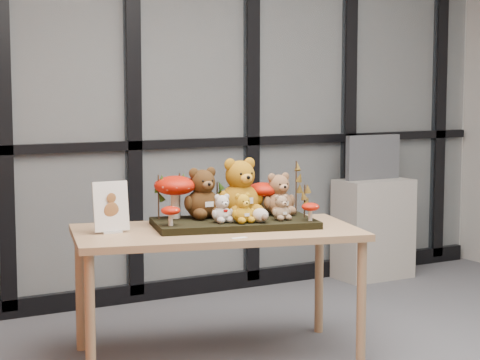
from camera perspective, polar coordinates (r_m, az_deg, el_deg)
room_shell at (r=3.88m, az=13.78°, el=9.55°), size 5.00×5.00×5.00m
glass_partition at (r=5.92m, az=-3.01°, el=5.98°), size 4.90×0.06×2.78m
display_table at (r=4.57m, az=-1.56°, el=-4.06°), size 1.62×1.10×0.69m
diorama_tray at (r=4.63m, az=-0.38°, el=-2.84°), size 0.93×0.63×0.04m
bear_pooh_yellow at (r=4.71m, az=-0.02°, el=-0.29°), size 0.32×0.31×0.35m
bear_brown_medium at (r=4.68m, az=-2.48°, el=-0.67°), size 0.28×0.26×0.30m
bear_tan_back at (r=4.79m, az=2.54°, el=-0.78°), size 0.24×0.22×0.26m
bear_small_yellow at (r=4.52m, az=0.17°, el=-1.74°), size 0.16×0.15×0.17m
bear_white_bow at (r=4.53m, az=-1.19°, el=-1.77°), size 0.15×0.14×0.16m
bear_beige_small at (r=4.61m, az=2.71°, el=-1.72°), size 0.14×0.13×0.15m
plush_cream_hedgehog at (r=4.53m, az=1.34°, el=-2.29°), size 0.08×0.07×0.08m
mushroom_back_left at (r=4.67m, az=-4.27°, el=-0.98°), size 0.23×0.23×0.25m
mushroom_back_right at (r=4.81m, az=1.52°, el=-1.11°), size 0.18×0.18×0.20m
mushroom_front_left at (r=4.44m, az=-4.57°, el=-2.30°), size 0.10×0.10×0.11m
mushroom_front_right at (r=4.60m, az=4.65°, el=-2.03°), size 0.09×0.09×0.11m
sprig_green_far_left at (r=4.64m, az=-5.37°, el=-1.13°), size 0.05×0.05×0.24m
sprig_green_mid_left at (r=4.71m, az=-3.98°, el=-1.00°), size 0.05×0.05×0.24m
sprig_dry_far_right at (r=4.80m, az=3.70°, el=-0.52°), size 0.05×0.05×0.30m
sprig_dry_mid_right at (r=4.71m, az=4.26°, el=-1.39°), size 0.05×0.05×0.18m
sprig_green_centre at (r=4.76m, az=-1.51°, el=-1.24°), size 0.05×0.05×0.19m
sign_holder at (r=4.47m, az=-8.46°, el=-1.93°), size 0.19×0.06×0.26m
label_card at (r=4.29m, az=-0.07°, el=-3.82°), size 0.08×0.03×0.00m
cabinet at (r=6.59m, az=8.74°, el=-3.18°), size 0.56×0.32×0.74m
monitor at (r=6.54m, az=8.72°, el=1.48°), size 0.47×0.05×0.33m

